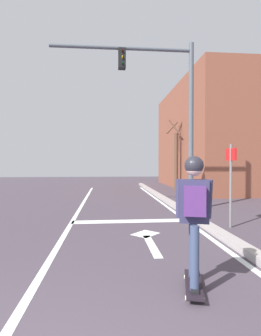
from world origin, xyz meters
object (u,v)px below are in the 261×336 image
traffic_signal_mast (161,95)px  street_sign_post (231,173)px  skater (194,204)px  skateboard (194,284)px  roadside_tree (176,158)px

traffic_signal_mast → street_sign_post: bearing=-63.0°
skater → traffic_signal_mast: traffic_signal_mast is taller
skater → skateboard: bearing=74.6°
traffic_signal_mast → roadside_tree: 6.96m
skateboard → roadside_tree: 12.27m
traffic_signal_mast → skater: bearing=-97.6°
skateboard → street_sign_post: 3.85m
skater → street_sign_post: (1.97, 3.07, 0.27)m
skater → roadside_tree: bearing=76.1°
street_sign_post → skater: bearing=-122.7°
skater → street_sign_post: bearing=57.3°
skateboard → roadside_tree: bearing=76.1°
skateboard → roadside_tree: size_ratio=0.21×
traffic_signal_mast → street_sign_post: 3.70m
street_sign_post → traffic_signal_mast: bearing=117.0°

